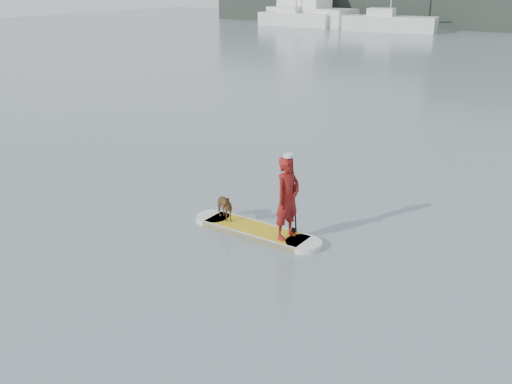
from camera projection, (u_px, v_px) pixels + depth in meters
The scene contains 9 objects.
ground at pixel (452, 211), 14.19m from camera, with size 140.00×140.00×0.00m, color slate.
paddleboard at pixel (256, 231), 12.97m from camera, with size 3.30×0.83×0.12m.
paddler at pixel (287, 198), 12.20m from camera, with size 0.67×0.44×1.83m, color maroon.
white_cap at pixel (288, 156), 11.86m from camera, with size 0.22×0.22×0.07m, color silver.
dog at pixel (223, 206), 13.33m from camera, with size 0.35×0.77×0.65m, color #512F1B.
paddle at pixel (294, 205), 12.44m from camera, with size 0.10×0.30×2.00m.
sailboat_a at pixel (296, 18), 64.90m from camera, with size 8.70×2.91×12.54m.
sailboat_b at pixel (389, 22), 58.76m from camera, with size 9.71×4.18×13.96m.
motor_yacht_b at pixel (308, 7), 65.92m from camera, with size 11.36×5.70×7.16m.
Camera 1 is at (3.16, -13.61, 5.51)m, focal length 40.00 mm.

